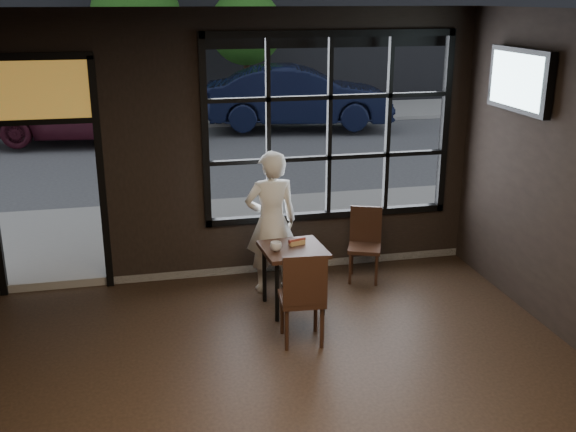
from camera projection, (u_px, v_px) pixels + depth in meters
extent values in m
cube|color=black|center=(302.00, 12.00, 4.17)|extent=(6.00, 7.00, 0.02)
cube|color=black|center=(329.00, 128.00, 8.10)|extent=(3.06, 0.12, 2.28)
cube|color=orange|center=(36.00, 89.00, 7.25)|extent=(1.20, 0.06, 0.70)
cube|color=#545456|center=(162.00, 83.00, 27.45)|extent=(60.00, 41.00, 0.04)
cube|color=black|center=(293.00, 278.00, 7.39)|extent=(0.71, 0.71, 0.72)
cube|color=black|center=(302.00, 295.00, 6.64)|extent=(0.46, 0.46, 0.99)
cube|color=black|center=(365.00, 246.00, 8.11)|extent=(0.50, 0.50, 0.89)
imported|color=silver|center=(271.00, 222.00, 7.72)|extent=(0.63, 0.43, 1.68)
imported|color=silver|center=(276.00, 246.00, 7.19)|extent=(0.14, 0.14, 0.10)
cube|color=black|center=(520.00, 80.00, 7.12)|extent=(0.13, 1.14, 0.67)
imported|color=black|center=(298.00, 97.00, 17.20)|extent=(4.92, 2.38, 1.55)
imported|color=#3E101C|center=(81.00, 106.00, 15.57)|extent=(4.89, 2.53, 1.59)
cylinder|color=#332114|center=(140.00, 80.00, 18.72)|extent=(0.20, 0.20, 2.18)
sphere|color=#265B19|center=(136.00, 14.00, 18.17)|extent=(2.38, 2.38, 2.38)
cylinder|color=#332114|center=(247.00, 84.00, 19.24)|extent=(0.17, 0.17, 1.89)
sphere|color=#275722|center=(246.00, 28.00, 18.77)|extent=(2.06, 2.06, 2.06)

